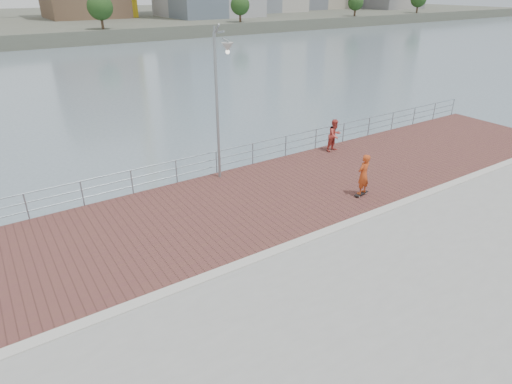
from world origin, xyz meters
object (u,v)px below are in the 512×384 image
skateboarder (363,174)px  bystander (335,135)px  guardrail (197,164)px  street_lamp (221,80)px

skateboarder → bystander: (2.72, 4.71, -0.10)m
guardrail → street_lamp: bearing=-46.8°
guardrail → street_lamp: (0.91, -0.97, 3.90)m
street_lamp → bystander: street_lamp is taller
guardrail → bystander: bystander is taller
guardrail → skateboarder: bearing=-47.6°
guardrail → bystander: 7.82m
street_lamp → bystander: (6.86, 0.15, -3.70)m
guardrail → skateboarder: (5.06, -5.53, 0.30)m
guardrail → street_lamp: size_ratio=6.04×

